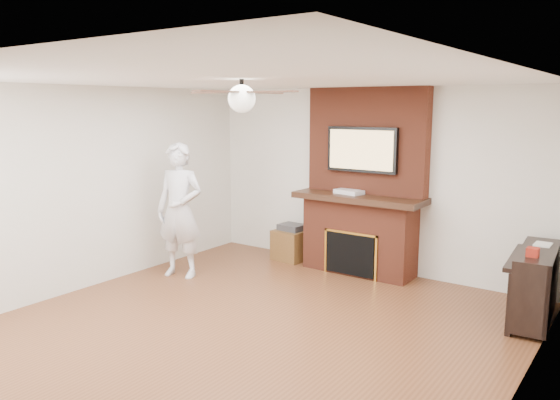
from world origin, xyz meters
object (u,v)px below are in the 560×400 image
Objects in this scene: side_table at (292,243)px; fireplace at (362,200)px; person at (180,211)px; piano at (535,283)px.

fireplace is at bearing 8.39° from side_table.
fireplace is 1.40× the size of person.
piano is (2.31, -0.55, -0.58)m from fireplace.
fireplace is 4.69× the size of side_table.
side_table is 0.44× the size of piano.
person is 3.35× the size of side_table.
piano is (4.18, 1.03, -0.47)m from person.
person is (-1.87, -1.58, -0.10)m from fireplace.
person is at bearing -112.09° from side_table.
person reaches higher than side_table.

